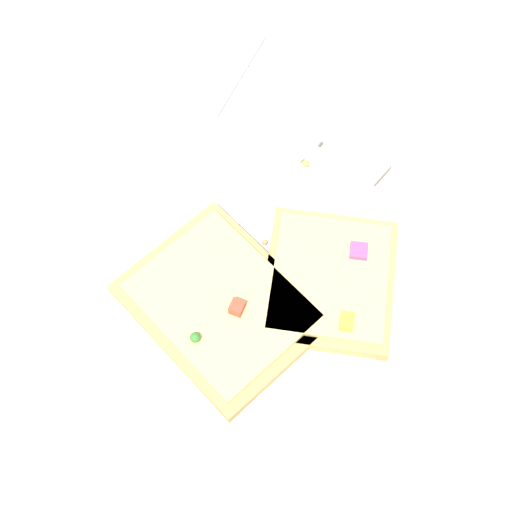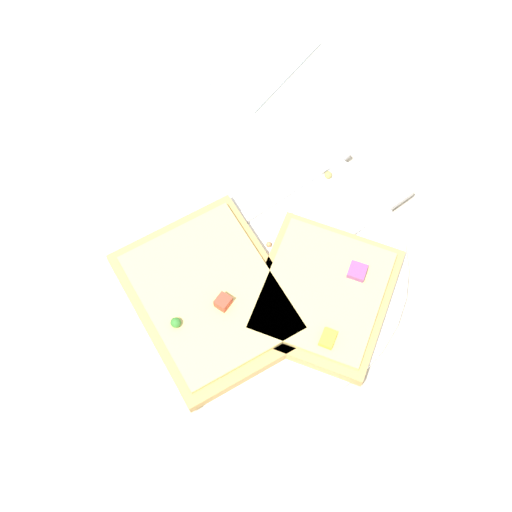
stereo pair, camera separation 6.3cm
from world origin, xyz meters
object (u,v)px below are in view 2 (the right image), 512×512
(napkin, at_px, (263,61))
(plate, at_px, (256,263))
(pizza_slice_main, at_px, (210,296))
(pizza_slice_corner, at_px, (323,294))
(fork, at_px, (247,215))
(knife, at_px, (337,237))

(napkin, bearing_deg, plate, 36.18)
(pizza_slice_main, xyz_separation_m, pizza_slice_corner, (-0.06, 0.08, 0.00))
(plate, distance_m, fork, 0.05)
(fork, relative_size, napkin, 1.82)
(pizza_slice_corner, bearing_deg, pizza_slice_main, -67.70)
(fork, bearing_deg, plate, 63.55)
(pizza_slice_main, bearing_deg, napkin, 140.13)
(plate, relative_size, napkin, 2.38)
(pizza_slice_corner, distance_m, napkin, 0.29)
(knife, bearing_deg, pizza_slice_main, -9.22)
(fork, xyz_separation_m, pizza_slice_main, (0.09, 0.03, 0.01))
(knife, relative_size, pizza_slice_main, 1.06)
(pizza_slice_corner, bearing_deg, knife, -174.48)
(fork, distance_m, pizza_slice_corner, 0.11)
(plate, height_order, pizza_slice_main, pizza_slice_main)
(fork, bearing_deg, knife, 128.01)
(plate, xyz_separation_m, pizza_slice_corner, (-0.01, 0.07, 0.02))
(knife, relative_size, napkin, 1.78)
(plate, relative_size, pizza_slice_corner, 1.79)
(knife, bearing_deg, napkin, -109.94)
(plate, height_order, knife, knife)
(plate, height_order, fork, fork)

